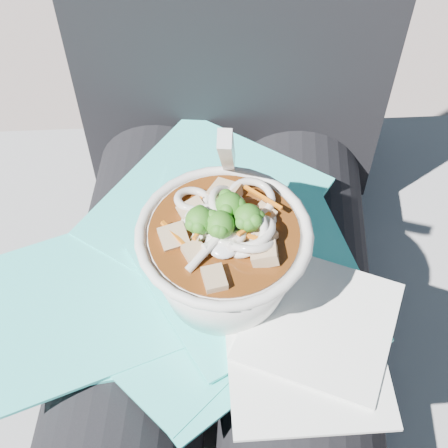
# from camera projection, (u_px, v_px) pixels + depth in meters

# --- Properties ---
(stone_ledge) EXTENTS (1.05, 0.61, 0.47)m
(stone_ledge) POSITION_uv_depth(u_px,v_px,m) (225.00, 347.00, 0.97)
(stone_ledge) COLOR gray
(stone_ledge) RESTS_ON ground
(lap) EXTENTS (0.32, 0.48, 0.15)m
(lap) POSITION_uv_depth(u_px,v_px,m) (217.00, 342.00, 0.63)
(lap) COLOR black
(lap) RESTS_ON stone_ledge
(person_body) EXTENTS (0.34, 0.94, 1.01)m
(person_body) POSITION_uv_depth(u_px,v_px,m) (222.00, 255.00, 0.67)
(person_body) COLOR black
(person_body) RESTS_ON ground
(plastic_bag) EXTENTS (0.39, 0.38, 0.01)m
(plastic_bag) POSITION_uv_depth(u_px,v_px,m) (190.00, 273.00, 0.58)
(plastic_bag) COLOR #33D4CD
(plastic_bag) RESTS_ON lap
(napkins) EXTENTS (0.16, 0.18, 0.01)m
(napkins) POSITION_uv_depth(u_px,v_px,m) (312.00, 343.00, 0.52)
(napkins) COLOR white
(napkins) RESTS_ON plastic_bag
(udon_bowl) EXTENTS (0.17, 0.17, 0.19)m
(udon_bowl) POSITION_uv_depth(u_px,v_px,m) (224.00, 251.00, 0.52)
(udon_bowl) COLOR silver
(udon_bowl) RESTS_ON plastic_bag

